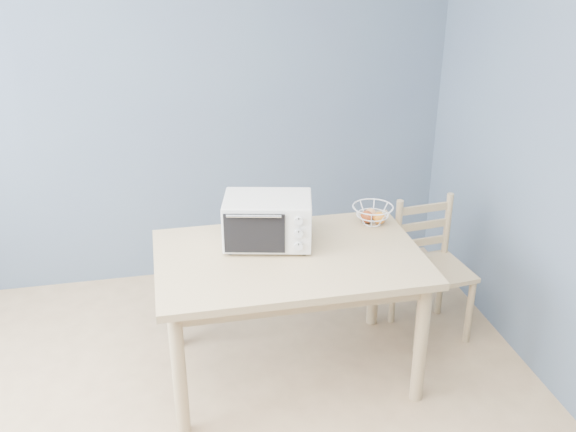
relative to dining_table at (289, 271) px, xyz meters
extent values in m
cube|color=slate|center=(-0.64, 1.28, 0.65)|extent=(4.00, 0.01, 2.60)
cube|color=tan|center=(0.00, 0.00, 0.08)|extent=(1.40, 0.90, 0.04)
cylinder|color=tan|center=(-0.62, -0.37, -0.29)|extent=(0.07, 0.07, 0.71)
cylinder|color=tan|center=(0.62, -0.37, -0.29)|extent=(0.07, 0.07, 0.71)
cylinder|color=tan|center=(-0.62, 0.37, -0.29)|extent=(0.07, 0.07, 0.71)
cylinder|color=tan|center=(0.62, 0.37, -0.29)|extent=(0.07, 0.07, 0.71)
cube|color=silver|center=(-0.09, 0.15, 0.25)|extent=(0.52, 0.40, 0.26)
cube|color=black|center=(-0.15, 0.16, 0.24)|extent=(0.35, 0.33, 0.20)
cube|color=black|center=(-0.18, 0.00, 0.24)|extent=(0.31, 0.08, 0.22)
cylinder|color=silver|center=(-0.19, -0.02, 0.35)|extent=(0.27, 0.07, 0.01)
cube|color=silver|center=(0.04, -0.04, 0.25)|extent=(0.13, 0.03, 0.24)
cylinder|color=black|center=(-0.30, 0.07, 0.11)|extent=(0.02, 0.02, 0.02)
cylinder|color=black|center=(0.08, -0.01, 0.11)|extent=(0.02, 0.02, 0.02)
cylinder|color=black|center=(-0.25, 0.30, 0.11)|extent=(0.02, 0.02, 0.02)
cylinder|color=black|center=(0.13, 0.22, 0.11)|extent=(0.02, 0.02, 0.02)
cylinder|color=silver|center=(0.04, -0.05, 0.32)|extent=(0.05, 0.03, 0.05)
cylinder|color=silver|center=(0.04, -0.05, 0.25)|extent=(0.05, 0.03, 0.05)
cylinder|color=silver|center=(0.04, -0.05, 0.17)|extent=(0.05, 0.03, 0.05)
torus|color=white|center=(0.55, 0.28, 0.21)|extent=(0.31, 0.31, 0.01)
torus|color=white|center=(0.55, 0.28, 0.16)|extent=(0.24, 0.24, 0.01)
torus|color=white|center=(0.55, 0.28, 0.11)|extent=(0.15, 0.15, 0.01)
sphere|color=#B83518|center=(0.52, 0.29, 0.14)|extent=(0.07, 0.07, 0.07)
sphere|color=orange|center=(0.59, 0.26, 0.14)|extent=(0.07, 0.07, 0.07)
sphere|color=#E09457|center=(0.55, 0.32, 0.14)|extent=(0.07, 0.07, 0.07)
cube|color=tan|center=(0.93, 0.20, -0.21)|extent=(0.43, 0.43, 0.03)
cylinder|color=tan|center=(0.78, 0.02, -0.44)|extent=(0.04, 0.04, 0.42)
cylinder|color=tan|center=(1.12, 0.05, -0.44)|extent=(0.04, 0.04, 0.42)
cylinder|color=tan|center=(0.75, 0.35, -0.44)|extent=(0.04, 0.04, 0.42)
cylinder|color=tan|center=(1.08, 0.39, -0.44)|extent=(0.04, 0.04, 0.42)
cylinder|color=tan|center=(0.75, 0.35, -0.01)|extent=(0.04, 0.04, 0.42)
cylinder|color=tan|center=(1.08, 0.39, -0.01)|extent=(0.04, 0.04, 0.42)
cube|color=tan|center=(0.91, 0.37, -0.10)|extent=(0.34, 0.05, 0.05)
cube|color=tan|center=(0.91, 0.37, 0.01)|extent=(0.34, 0.05, 0.05)
cube|color=tan|center=(0.91, 0.37, 0.12)|extent=(0.34, 0.05, 0.05)
camera|label=1|loc=(-0.62, -2.92, 1.69)|focal=40.00mm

